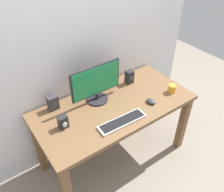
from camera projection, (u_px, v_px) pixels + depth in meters
name	position (u px, v px, depth m)	size (l,w,h in m)	color
ground_plane	(114.00, 156.00, 2.74)	(6.00, 6.00, 0.00)	gray
wall_back	(87.00, 17.00, 2.08)	(2.52, 0.04, 3.00)	silver
desk	(114.00, 114.00, 2.34)	(1.54, 0.75, 0.77)	brown
monitor	(96.00, 83.00, 2.21)	(0.52, 0.21, 0.38)	#232328
keyboard_primary	(122.00, 122.00, 2.07)	(0.46, 0.14, 0.02)	silver
mouse	(151.00, 101.00, 2.28)	(0.07, 0.10, 0.04)	#333338
speaker_right	(129.00, 77.00, 2.52)	(0.07, 0.08, 0.14)	#232328
speaker_left	(53.00, 103.00, 2.18)	(0.09, 0.08, 0.14)	#333338
audio_controller	(63.00, 122.00, 2.00)	(0.08, 0.08, 0.12)	#232328
coffee_mug	(172.00, 89.00, 2.40)	(0.08, 0.08, 0.08)	orange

